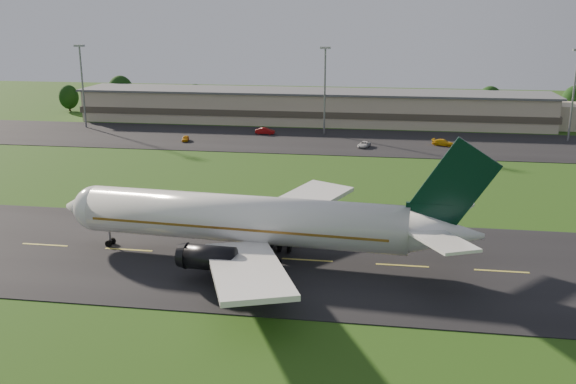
# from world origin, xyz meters

# --- Properties ---
(ground) EXTENTS (360.00, 360.00, 0.00)m
(ground) POSITION_xyz_m (0.00, 0.00, 0.00)
(ground) COLOR #1E4210
(ground) RESTS_ON ground
(taxiway) EXTENTS (220.00, 30.00, 0.10)m
(taxiway) POSITION_xyz_m (0.00, 0.00, 0.05)
(taxiway) COLOR black
(taxiway) RESTS_ON ground
(apron) EXTENTS (260.00, 30.00, 0.10)m
(apron) POSITION_xyz_m (0.00, 72.00, 0.05)
(apron) COLOR black
(apron) RESTS_ON ground
(airliner) EXTENTS (51.29, 42.07, 15.57)m
(airliner) POSITION_xyz_m (4.42, -0.06, 4.66)
(airliner) COLOR white
(airliner) RESTS_ON ground
(terminal) EXTENTS (145.00, 16.00, 8.40)m
(terminal) POSITION_xyz_m (6.40, 96.18, 3.99)
(terminal) COLOR tan
(terminal) RESTS_ON ground
(light_mast_west) EXTENTS (2.40, 1.20, 20.35)m
(light_mast_west) POSITION_xyz_m (-55.00, 80.00, 12.74)
(light_mast_west) COLOR gray
(light_mast_west) RESTS_ON ground
(light_mast_centre) EXTENTS (2.40, 1.20, 20.35)m
(light_mast_centre) POSITION_xyz_m (5.00, 80.00, 12.74)
(light_mast_centre) COLOR gray
(light_mast_centre) RESTS_ON ground
(light_mast_east) EXTENTS (2.40, 1.20, 20.35)m
(light_mast_east) POSITION_xyz_m (60.00, 80.00, 12.74)
(light_mast_east) COLOR gray
(light_mast_east) RESTS_ON ground
(tree_line) EXTENTS (191.64, 8.82, 10.39)m
(tree_line) POSITION_xyz_m (34.09, 106.17, 5.04)
(tree_line) COLOR black
(tree_line) RESTS_ON ground
(service_vehicle_a) EXTENTS (2.12, 3.75, 1.20)m
(service_vehicle_a) POSITION_xyz_m (-24.88, 66.61, 0.70)
(service_vehicle_a) COLOR orange
(service_vehicle_a) RESTS_ON apron
(service_vehicle_b) EXTENTS (4.64, 1.81, 1.51)m
(service_vehicle_b) POSITION_xyz_m (-8.79, 77.60, 0.85)
(service_vehicle_b) COLOR maroon
(service_vehicle_b) RESTS_ON apron
(service_vehicle_c) EXTENTS (3.00, 4.64, 1.19)m
(service_vehicle_c) POSITION_xyz_m (15.00, 66.05, 0.69)
(service_vehicle_c) COLOR silver
(service_vehicle_c) RESTS_ON apron
(service_vehicle_d) EXTENTS (5.10, 3.41, 1.37)m
(service_vehicle_d) POSITION_xyz_m (31.84, 70.22, 0.79)
(service_vehicle_d) COLOR #EDB10D
(service_vehicle_d) RESTS_ON apron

